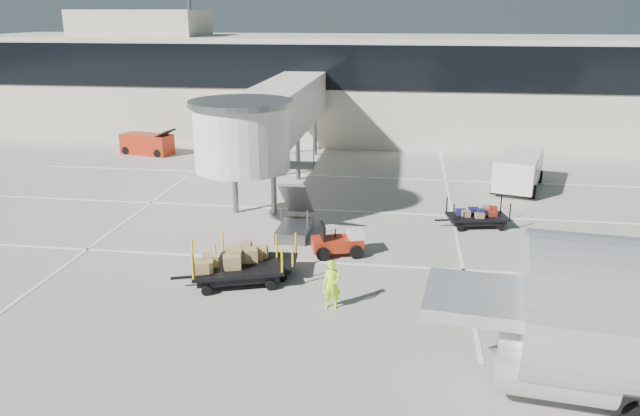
# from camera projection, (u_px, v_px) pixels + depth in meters

# --- Properties ---
(ground) EXTENTS (140.00, 140.00, 0.00)m
(ground) POSITION_uv_depth(u_px,v_px,m) (307.00, 282.00, 23.80)
(ground) COLOR #B8B1A4
(ground) RESTS_ON ground
(lane_markings) EXTENTS (40.00, 30.00, 0.02)m
(lane_markings) POSITION_uv_depth(u_px,v_px,m) (323.00, 208.00, 32.70)
(lane_markings) COLOR white
(lane_markings) RESTS_ON ground
(terminal) EXTENTS (64.00, 12.11, 15.20)m
(terminal) POSITION_uv_depth(u_px,v_px,m) (361.00, 85.00, 50.88)
(terminal) COLOR beige
(terminal) RESTS_ON ground
(jet_bridge) EXTENTS (5.70, 20.40, 6.03)m
(jet_bridge) POSITION_uv_depth(u_px,v_px,m) (272.00, 117.00, 34.62)
(jet_bridge) COLOR silver
(jet_bridge) RESTS_ON ground
(baggage_tug) EXTENTS (2.35, 1.88, 1.40)m
(baggage_tug) POSITION_uv_depth(u_px,v_px,m) (339.00, 243.00, 26.35)
(baggage_tug) COLOR #9C220E
(baggage_tug) RESTS_ON ground
(suitcase_cart) EXTENTS (3.51, 1.92, 1.35)m
(suitcase_cart) POSITION_uv_depth(u_px,v_px,m) (477.00, 217.00, 29.74)
(suitcase_cart) COLOR black
(suitcase_cart) RESTS_ON ground
(box_cart_near) EXTENTS (4.19, 2.68, 1.62)m
(box_cart_near) POSITION_uv_depth(u_px,v_px,m) (239.00, 269.00, 23.41)
(box_cart_near) COLOR black
(box_cart_near) RESTS_ON ground
(box_cart_far) EXTENTS (3.84, 1.80, 1.48)m
(box_cart_far) POSITION_uv_depth(u_px,v_px,m) (254.00, 259.00, 24.42)
(box_cart_far) COLOR black
(box_cart_far) RESTS_ON ground
(ground_worker) EXTENTS (0.64, 0.42, 1.75)m
(ground_worker) POSITION_uv_depth(u_px,v_px,m) (332.00, 285.00, 21.46)
(ground_worker) COLOR #B3F619
(ground_worker) RESTS_ON ground
(minivan) EXTENTS (3.60, 5.80, 2.05)m
(minivan) POSITION_uv_depth(u_px,v_px,m) (519.00, 167.00, 36.18)
(minivan) COLOR silver
(minivan) RESTS_ON ground
(belt_loader) EXTENTS (4.16, 2.30, 1.90)m
(belt_loader) POSITION_uv_depth(u_px,v_px,m) (147.00, 144.00, 44.97)
(belt_loader) COLOR #9C220E
(belt_loader) RESTS_ON ground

